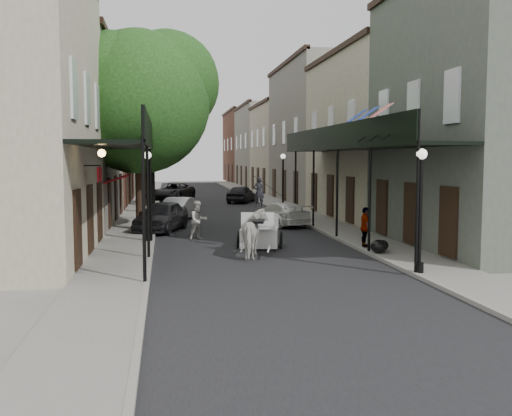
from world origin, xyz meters
name	(u,v)px	position (x,y,z in m)	size (l,w,h in m)	color
ground	(273,268)	(0.00, 0.00, 0.00)	(140.00, 140.00, 0.00)	gray
road	(217,211)	(0.00, 20.00, 0.01)	(8.00, 90.00, 0.01)	black
sidewalk_left	(141,212)	(-5.00, 20.00, 0.06)	(2.20, 90.00, 0.12)	gray
sidewalk_right	(290,209)	(5.00, 20.00, 0.06)	(2.20, 90.00, 0.12)	gray
building_row_left	(99,137)	(-8.60, 30.00, 5.25)	(5.00, 80.00, 10.50)	beige
building_row_right	(306,138)	(8.60, 30.00, 5.25)	(5.00, 80.00, 10.50)	gray
gallery_left	(132,146)	(-4.79, 6.98, 4.05)	(2.20, 18.05, 4.88)	black
gallery_right	(348,147)	(4.79, 6.98, 4.05)	(2.20, 18.05, 4.88)	black
tree_near	(147,97)	(-4.20, 10.18, 6.49)	(7.31, 6.80, 9.63)	#382619
tree_far	(152,126)	(-4.25, 24.18, 5.84)	(6.45, 6.00, 8.61)	#382619
lamppost_right_near	(420,209)	(4.10, -2.00, 2.05)	(0.32, 0.32, 3.71)	black
lamppost_left	(148,195)	(-4.10, 6.00, 2.05)	(0.32, 0.32, 3.71)	black
lamppost_right_far	(283,182)	(4.10, 18.00, 2.05)	(0.32, 0.32, 3.71)	black
horse	(256,234)	(-0.21, 2.07, 0.85)	(0.92, 2.02, 1.70)	silver
carriage	(260,219)	(0.38, 4.66, 1.11)	(2.08, 2.76, 2.85)	black
pedestrian_walking	(198,220)	(-2.00, 6.80, 0.85)	(0.83, 0.64, 1.70)	beige
pedestrian_sidewalk_left	(142,199)	(-4.89, 19.31, 0.96)	(1.09, 0.63, 1.69)	gray
pedestrian_sidewalk_right	(365,227)	(4.20, 2.96, 0.89)	(0.91, 0.38, 1.55)	gray
car_left_near	(161,216)	(-3.60, 9.96, 0.75)	(1.76, 4.39, 1.49)	black
car_left_mid	(177,209)	(-2.73, 14.76, 0.65)	(1.38, 3.95, 1.30)	#9A9A9F
car_left_far	(173,192)	(-2.76, 30.59, 0.74)	(2.45, 5.32, 1.48)	black
car_right_near	(281,214)	(2.60, 11.41, 0.62)	(1.72, 4.24, 1.23)	white
car_right_far	(241,194)	(2.60, 27.13, 0.70)	(1.66, 4.13, 1.41)	black
trash_bags	(380,246)	(4.32, 1.71, 0.35)	(0.84, 0.99, 0.49)	black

